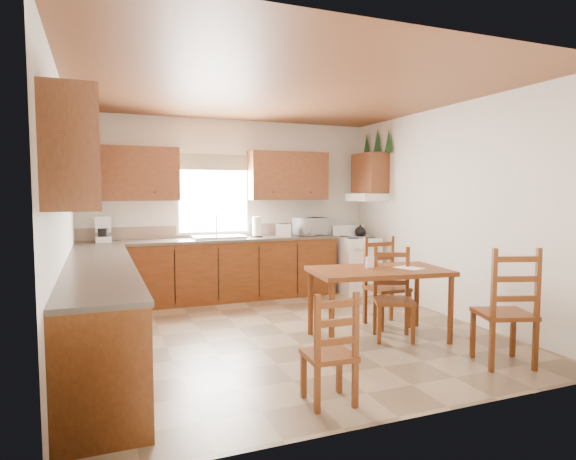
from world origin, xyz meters
name	(u,v)px	position (x,y,z in m)	size (l,w,h in m)	color
floor	(285,333)	(0.00, 0.00, 0.00)	(4.50, 4.50, 0.00)	#826D51
ceiling	(285,91)	(0.00, 0.00, 2.70)	(4.50, 4.50, 0.00)	brown
wall_left	(63,218)	(-2.25, 0.00, 1.35)	(4.50, 4.50, 0.00)	silver
wall_right	(448,212)	(2.25, 0.00, 1.35)	(4.50, 4.50, 0.00)	silver
wall_back	(232,208)	(0.00, 2.25, 1.35)	(4.50, 4.50, 0.00)	silver
wall_front	(406,228)	(0.00, -2.25, 1.35)	(4.50, 4.50, 0.00)	silver
lower_cab_back	(214,271)	(-0.38, 1.95, 0.44)	(3.75, 0.60, 0.88)	#653112
lower_cab_left	(100,314)	(-1.95, -0.15, 0.44)	(0.60, 3.60, 0.88)	#653112
counter_back	(213,240)	(-0.38, 1.95, 0.90)	(3.75, 0.63, 0.04)	#4F463B
counter_left	(99,266)	(-1.95, -0.15, 0.90)	(0.63, 3.60, 0.04)	#4F463B
backsplash	(209,231)	(-0.38, 2.24, 1.01)	(3.75, 0.01, 0.18)	#846F5E
upper_cab_back_left	(127,174)	(-1.55, 2.08, 1.85)	(1.41, 0.33, 0.75)	brown
upper_cab_back_right	(288,176)	(0.86, 2.08, 1.85)	(1.25, 0.33, 0.75)	brown
upper_cab_left	(80,164)	(-2.08, -0.15, 1.85)	(0.33, 3.60, 0.75)	brown
upper_cab_stove	(370,173)	(2.08, 1.65, 1.90)	(0.33, 0.62, 0.62)	brown
range_hood	(367,197)	(2.03, 1.65, 1.52)	(0.44, 0.62, 0.12)	white
window_frame	(214,195)	(-0.30, 2.22, 1.55)	(1.13, 0.02, 1.18)	white
window_pane	(214,195)	(-0.30, 2.21, 1.55)	(1.05, 0.01, 1.10)	white
window_valance	(214,162)	(-0.30, 2.19, 2.05)	(1.19, 0.01, 0.24)	#4A5B35
sink_basin	(218,237)	(-0.30, 1.95, 0.94)	(0.75, 0.45, 0.04)	silver
pine_decal_a	(389,141)	(2.21, 1.33, 2.38)	(0.22, 0.22, 0.36)	#1A471E
pine_decal_b	(377,140)	(2.21, 1.65, 2.42)	(0.22, 0.22, 0.36)	#1A471E
pine_decal_c	(367,145)	(2.21, 1.97, 2.38)	(0.22, 0.22, 0.36)	#1A471E
stove	(356,265)	(1.88, 1.69, 0.43)	(0.58, 0.60, 0.87)	white
coffeemaker	(103,229)	(-1.88, 1.99, 1.10)	(0.22, 0.26, 0.37)	white
paper_towel	(257,227)	(0.29, 1.94, 1.07)	(0.13, 0.13, 0.31)	white
toaster	(283,230)	(0.70, 1.88, 1.02)	(0.23, 0.15, 0.19)	white
microwave	(311,226)	(1.20, 1.95, 1.06)	(0.46, 0.33, 0.28)	white
dining_table	(378,304)	(0.86, -0.57, 0.39)	(1.44, 0.82, 0.77)	#653112
chair_near_left	(329,347)	(-0.35, -1.80, 0.43)	(0.36, 0.34, 0.86)	#653112
chair_near_right	(504,306)	(1.52, -1.66, 0.55)	(0.46, 0.44, 1.10)	#653112
chair_far_left	(387,282)	(1.25, -0.15, 0.52)	(0.44, 0.42, 1.05)	#653112
chair_far_right	(394,295)	(1.01, -0.64, 0.49)	(0.41, 0.39, 0.98)	#653112
table_paper	(409,268)	(1.20, -0.64, 0.77)	(0.21, 0.28, 0.00)	white
table_card	(370,262)	(0.80, -0.48, 0.83)	(0.09, 0.02, 0.12)	white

